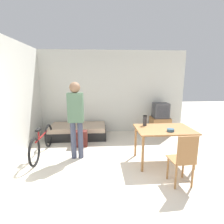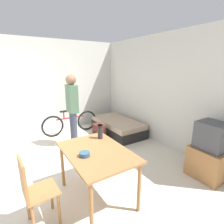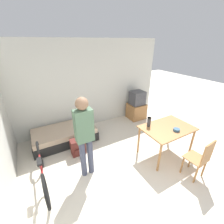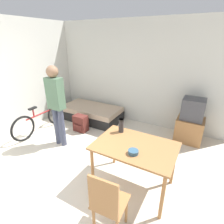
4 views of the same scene
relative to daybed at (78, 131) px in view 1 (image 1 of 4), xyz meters
The scene contains 12 objects.
ground_plane 2.89m from the daybed, 71.74° to the right, with size 20.00×20.00×0.00m, color beige.
wall_back 1.57m from the daybed, 31.68° to the left, with size 5.27×0.06×2.70m.
wall_left 2.03m from the daybed, 138.77° to the right, with size 0.06×4.26×2.70m.
daybed is the anchor object (origin of this frame).
tv 2.67m from the daybed, ahead, with size 0.58×0.53×1.03m.
dining_table 2.75m from the daybed, 40.52° to the right, with size 1.20×0.83×0.78m.
wooden_chair 3.38m from the daybed, 51.51° to the right, with size 0.41×0.41×0.94m.
bicycle 1.40m from the daybed, 120.37° to the right, with size 0.08×1.66×0.72m.
person_standing 1.65m from the daybed, 83.92° to the right, with size 0.34×0.24×1.76m.
thermos_flask 2.38m from the daybed, 41.44° to the right, with size 0.09×0.09×0.23m.
mate_bowl 2.95m from the daybed, 42.89° to the right, with size 0.14×0.14×0.06m.
backpack 0.73m from the daybed, 77.43° to the right, with size 0.35×0.26×0.43m.
Camera 1 is at (-0.21, -2.53, 1.88)m, focal length 28.00 mm.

